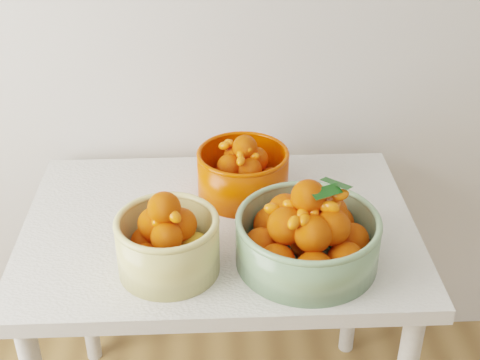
% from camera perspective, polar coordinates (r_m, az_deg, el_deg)
% --- Properties ---
extents(table, '(1.00, 0.70, 0.75)m').
position_cam_1_polar(table, '(1.77, -1.74, -6.26)').
color(table, silver).
rests_on(table, ground).
extents(bowl_cream, '(0.29, 0.29, 0.20)m').
position_cam_1_polar(bowl_cream, '(1.53, -6.17, -5.27)').
color(bowl_cream, '#CDBD70').
rests_on(bowl_cream, table).
extents(bowl_green, '(0.43, 0.43, 0.21)m').
position_cam_1_polar(bowl_green, '(1.55, 5.80, -4.73)').
color(bowl_green, gray).
rests_on(bowl_green, table).
extents(bowl_orange, '(0.25, 0.25, 0.18)m').
position_cam_1_polar(bowl_orange, '(1.79, 0.24, 0.70)').
color(bowl_orange, '#CD2F00').
rests_on(bowl_orange, table).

